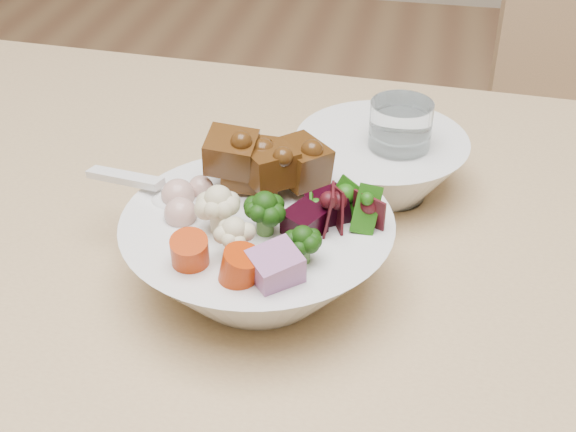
{
  "coord_description": "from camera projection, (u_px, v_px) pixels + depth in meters",
  "views": [
    {
      "loc": [
        0.05,
        -0.39,
        1.19
      ],
      "look_at": [
        -0.06,
        0.15,
        0.81
      ],
      "focal_mm": 50.0,
      "sensor_mm": 36.0,
      "label": 1
    }
  ],
  "objects": [
    {
      "name": "dining_table",
      "position": [
        522.0,
        407.0,
        0.68
      ],
      "size": [
        1.64,
        0.98,
        0.75
      ],
      "rotation": [
        0.0,
        0.0,
        -0.05
      ],
      "color": "tan",
      "rests_on": "ground"
    },
    {
      "name": "food_bowl",
      "position": [
        260.0,
        247.0,
        0.67
      ],
      "size": [
        0.23,
        0.23,
        0.12
      ],
      "color": "white",
      "rests_on": "dining_table"
    },
    {
      "name": "soup_spoon",
      "position": [
        162.0,
        195.0,
        0.68
      ],
      "size": [
        0.12,
        0.06,
        0.02
      ],
      "rotation": [
        0.0,
        0.0,
        -0.36
      ],
      "color": "white",
      "rests_on": "food_bowl"
    },
    {
      "name": "water_glass",
      "position": [
        398.0,
        155.0,
        0.78
      ],
      "size": [
        0.06,
        0.06,
        0.1
      ],
      "color": "white",
      "rests_on": "dining_table"
    },
    {
      "name": "side_bowl",
      "position": [
        380.0,
        164.0,
        0.8
      ],
      "size": [
        0.17,
        0.17,
        0.06
      ],
      "primitive_type": null,
      "color": "white",
      "rests_on": "dining_table"
    }
  ]
}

